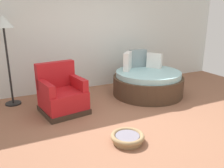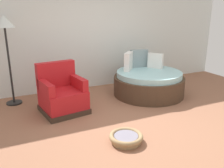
# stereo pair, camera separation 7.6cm
# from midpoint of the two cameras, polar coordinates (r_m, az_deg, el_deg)

# --- Properties ---
(ground_plane) EXTENTS (8.00, 8.00, 0.02)m
(ground_plane) POSITION_cam_midpoint_polar(r_m,az_deg,el_deg) (4.22, 5.34, -9.53)
(ground_plane) COLOR #936047
(back_wall) EXTENTS (8.00, 0.12, 3.15)m
(back_wall) POSITION_cam_midpoint_polar(r_m,az_deg,el_deg) (5.97, -6.61, 14.06)
(back_wall) COLOR silver
(back_wall) RESTS_ON ground_plane
(round_daybed) EXTENTS (1.62, 1.62, 0.99)m
(round_daybed) POSITION_cam_midpoint_polar(r_m,az_deg,el_deg) (5.59, 8.16, 0.42)
(round_daybed) COLOR #473323
(round_daybed) RESTS_ON ground_plane
(red_armchair) EXTENTS (0.91, 0.91, 0.94)m
(red_armchair) POSITION_cam_midpoint_polar(r_m,az_deg,el_deg) (4.67, -12.47, -2.67)
(red_armchair) COLOR #38281E
(red_armchair) RESTS_ON ground_plane
(pet_basket) EXTENTS (0.51, 0.51, 0.13)m
(pet_basket) POSITION_cam_midpoint_polar(r_m,az_deg,el_deg) (3.62, 3.13, -12.79)
(pet_basket) COLOR #9E7F56
(pet_basket) RESTS_ON ground_plane
(floor_lamp) EXTENTS (0.40, 0.40, 1.82)m
(floor_lamp) POSITION_cam_midpoint_polar(r_m,az_deg,el_deg) (5.14, -25.04, 11.68)
(floor_lamp) COLOR black
(floor_lamp) RESTS_ON ground_plane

